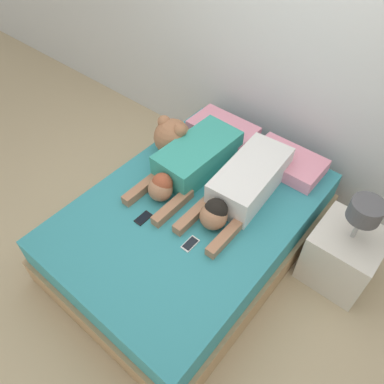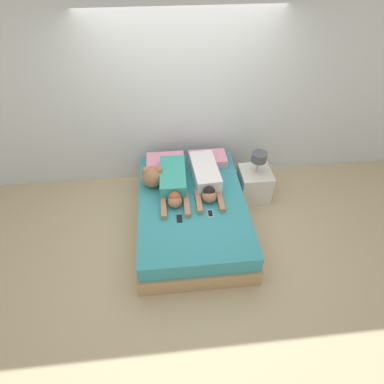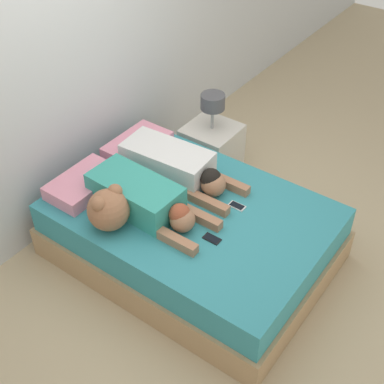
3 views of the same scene
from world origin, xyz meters
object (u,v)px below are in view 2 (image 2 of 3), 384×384
(person_right, at_px, (206,177))
(cell_phone_left, at_px, (179,219))
(cell_phone_right, at_px, (210,214))
(pillow_head_left, at_px, (166,161))
(pillow_head_right, at_px, (208,159))
(nightstand, at_px, (254,182))
(person_left, at_px, (173,182))
(plush_toy, at_px, (153,176))
(bed, at_px, (192,213))

(person_right, height_order, cell_phone_left, person_right)
(cell_phone_left, bearing_deg, cell_phone_right, 6.41)
(person_right, bearing_deg, pillow_head_left, 137.81)
(pillow_head_left, xyz_separation_m, pillow_head_right, (0.63, 0.00, 0.00))
(nightstand, bearing_deg, person_left, -168.80)
(cell_phone_right, bearing_deg, plush_toy, 138.75)
(pillow_head_left, bearing_deg, pillow_head_right, 0.00)
(bed, distance_m, person_left, 0.51)
(bed, relative_size, person_left, 2.04)
(person_right, xyz_separation_m, cell_phone_right, (-0.02, -0.57, -0.11))
(cell_phone_left, height_order, cell_phone_right, same)
(person_left, xyz_separation_m, cell_phone_left, (0.04, -0.57, -0.11))
(bed, height_order, pillow_head_left, pillow_head_left)
(cell_phone_right, bearing_deg, pillow_head_right, 84.06)
(pillow_head_left, xyz_separation_m, plush_toy, (-0.19, -0.44, 0.10))
(person_right, height_order, plush_toy, plush_toy)
(bed, distance_m, pillow_head_right, 0.91)
(person_right, bearing_deg, person_left, -174.15)
(person_right, xyz_separation_m, nightstand, (0.78, 0.20, -0.34))
(pillow_head_right, bearing_deg, cell_phone_left, -114.55)
(cell_phone_right, relative_size, nightstand, 0.15)
(person_right, bearing_deg, cell_phone_left, -123.57)
(bed, bearing_deg, cell_phone_right, -52.15)
(nightstand, bearing_deg, pillow_head_left, 167.64)
(pillow_head_right, bearing_deg, plush_toy, -151.71)
(person_left, xyz_separation_m, nightstand, (1.23, 0.24, -0.34))
(nightstand, bearing_deg, pillow_head_right, 157.20)
(cell_phone_left, bearing_deg, person_left, 93.94)
(plush_toy, bearing_deg, person_right, -3.71)
(pillow_head_left, height_order, person_right, person_right)
(bed, bearing_deg, nightstand, 26.79)
(plush_toy, relative_size, nightstand, 0.38)
(bed, distance_m, cell_phone_right, 0.43)
(person_left, relative_size, cell_phone_right, 8.05)
(bed, height_order, cell_phone_left, cell_phone_left)
(pillow_head_right, distance_m, person_left, 0.76)
(bed, relative_size, pillow_head_left, 3.68)
(pillow_head_right, height_order, plush_toy, plush_toy)
(pillow_head_right, distance_m, plush_toy, 0.94)
(pillow_head_left, bearing_deg, cell_phone_right, -63.80)
(bed, xyz_separation_m, pillow_head_left, (-0.32, 0.80, 0.31))
(plush_toy, bearing_deg, pillow_head_right, 28.29)
(pillow_head_right, relative_size, person_right, 0.54)
(pillow_head_right, bearing_deg, pillow_head_left, 180.00)
(plush_toy, bearing_deg, cell_phone_right, -41.25)
(person_right, xyz_separation_m, cell_phone_left, (-0.41, -0.62, -0.11))
(pillow_head_left, bearing_deg, cell_phone_left, -83.42)
(cell_phone_left, distance_m, cell_phone_right, 0.40)
(cell_phone_right, distance_m, plush_toy, 0.95)
(pillow_head_left, height_order, nightstand, nightstand)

